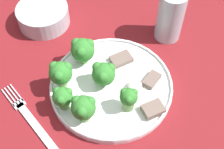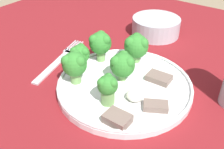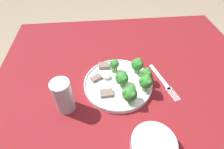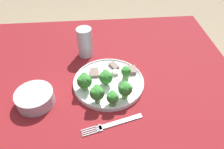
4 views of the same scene
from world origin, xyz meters
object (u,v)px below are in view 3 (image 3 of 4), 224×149
Objects in this scene: drinking_glass at (64,97)px; cream_bowl at (153,146)px; fork at (163,81)px; dinner_plate at (118,83)px.

cream_bowl is at bearing 146.55° from drinking_glass.
drinking_glass reaches higher than fork.
fork is 0.38m from drinking_glass.
drinking_glass is (0.19, 0.08, 0.05)m from dinner_plate.
cream_bowl reaches higher than dinner_plate.
drinking_glass is (0.25, -0.17, 0.03)m from cream_bowl.
drinking_glass is at bearing 23.79° from dinner_plate.
cream_bowl is (-0.07, 0.25, 0.01)m from dinner_plate.
cream_bowl reaches higher than fork.
dinner_plate is 2.08× the size of drinking_glass.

